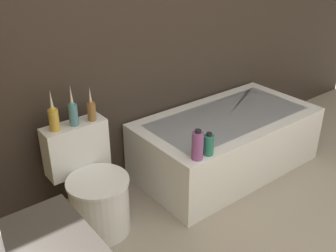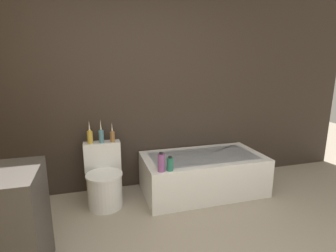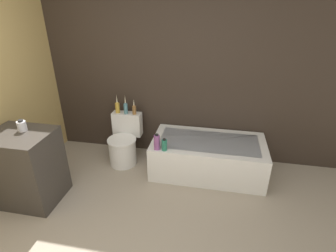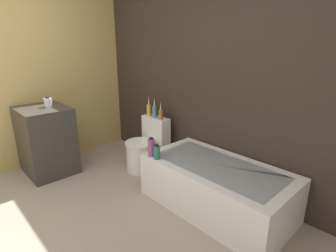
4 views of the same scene
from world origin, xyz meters
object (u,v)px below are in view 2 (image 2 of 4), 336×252
at_px(bathtub, 203,173).
at_px(vase_silver, 101,135).
at_px(shampoo_bottle_short, 170,164).
at_px(shampoo_bottle_tall, 161,163).
at_px(vase_bronze, 112,135).
at_px(vase_gold, 90,136).
at_px(toilet, 104,180).

distance_m(bathtub, vase_silver, 1.36).
bearing_deg(bathtub, shampoo_bottle_short, -147.92).
relative_size(bathtub, shampoo_bottle_tall, 7.06).
xyz_separation_m(vase_silver, vase_bronze, (0.13, -0.00, -0.01)).
xyz_separation_m(bathtub, shampoo_bottle_tall, (-0.64, -0.33, 0.34)).
relative_size(bathtub, vase_bronze, 6.45).
height_order(bathtub, shampoo_bottle_tall, shampoo_bottle_tall).
distance_m(vase_gold, vase_silver, 0.13).
bearing_deg(vase_gold, vase_silver, -3.40).
relative_size(vase_silver, shampoo_bottle_tall, 1.30).
bearing_deg(shampoo_bottle_tall, shampoo_bottle_short, -2.57).
bearing_deg(bathtub, toilet, 178.17).
height_order(toilet, vase_silver, vase_silver).
xyz_separation_m(vase_bronze, shampoo_bottle_tall, (0.46, -0.55, -0.19)).
distance_m(vase_gold, vase_bronze, 0.26).
xyz_separation_m(toilet, vase_gold, (-0.13, 0.19, 0.50)).
bearing_deg(vase_bronze, toilet, -126.46).
bearing_deg(toilet, shampoo_bottle_tall, -32.33).
xyz_separation_m(toilet, shampoo_bottle_tall, (0.59, -0.37, 0.29)).
distance_m(bathtub, toilet, 1.23).
bearing_deg(vase_gold, toilet, -55.29).
relative_size(vase_gold, vase_bronze, 1.17).
height_order(toilet, shampoo_bottle_tall, shampoo_bottle_tall).
bearing_deg(vase_silver, vase_bronze, -1.77).
distance_m(toilet, shampoo_bottle_short, 0.83).
xyz_separation_m(bathtub, vase_bronze, (-1.10, 0.21, 0.53)).
bearing_deg(vase_bronze, shampoo_bottle_tall, -49.94).
bearing_deg(vase_silver, vase_gold, 176.60).
bearing_deg(vase_bronze, shampoo_bottle_short, -44.71).
height_order(vase_gold, vase_silver, vase_silver).
height_order(vase_silver, shampoo_bottle_tall, vase_silver).
xyz_separation_m(vase_bronze, shampoo_bottle_short, (0.56, -0.55, -0.22)).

